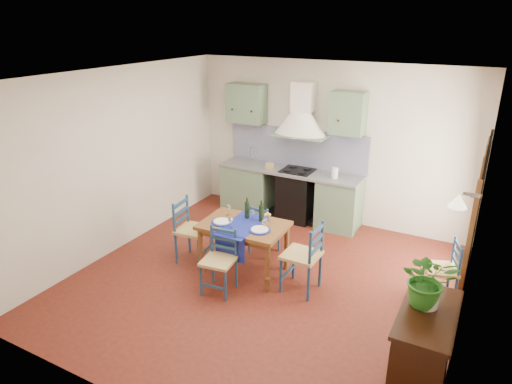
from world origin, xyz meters
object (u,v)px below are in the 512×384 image
Objects in this scene: dining_table at (244,230)px; chair_near at (219,260)px; potted_plant at (428,280)px; sideboard at (422,350)px.

chair_near is at bearing -94.28° from dining_table.
chair_near is 1.61× the size of potted_plant.
sideboard is at bearing -12.71° from chair_near.
potted_plant reaches higher than dining_table.
dining_table is 2.88m from sideboard.
sideboard is 0.71m from potted_plant.
dining_table is 2.21× the size of potted_plant.
dining_table is 2.84m from potted_plant.
chair_near is 2.74m from sideboard.
sideboard is (2.67, -0.60, 0.05)m from chair_near.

